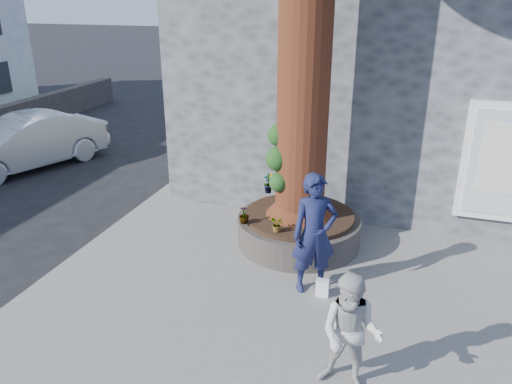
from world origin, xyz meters
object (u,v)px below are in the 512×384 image
(planter, at_px, (299,229))
(car_silver, at_px, (25,143))
(man, at_px, (314,234))
(woman, at_px, (351,334))

(planter, bearing_deg, car_silver, 164.48)
(planter, height_order, car_silver, car_silver)
(car_silver, bearing_deg, man, -2.23)
(woman, bearing_deg, man, 119.94)
(woman, xyz_separation_m, car_silver, (-9.62, 5.76, -0.16))
(man, bearing_deg, car_silver, 129.72)
(woman, distance_m, car_silver, 11.21)
(planter, height_order, woman, woman)
(planter, distance_m, car_silver, 8.52)
(man, height_order, car_silver, man)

